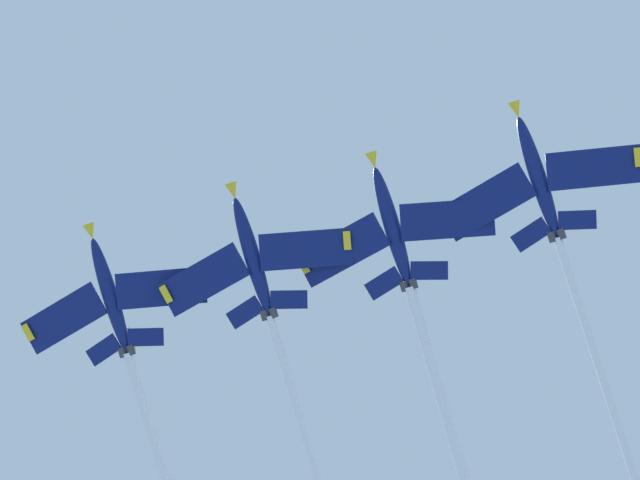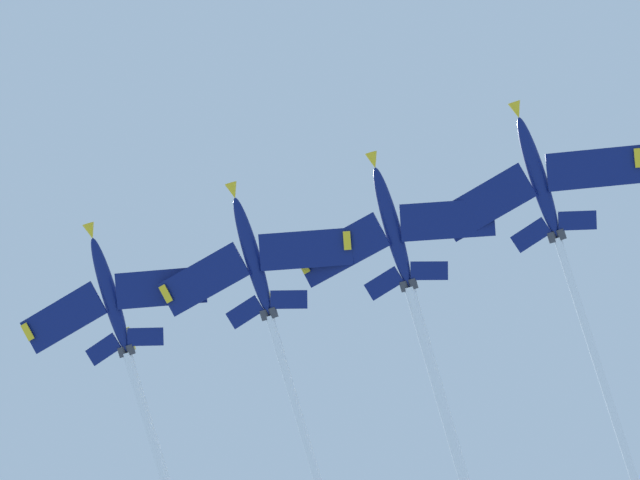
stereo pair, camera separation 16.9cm
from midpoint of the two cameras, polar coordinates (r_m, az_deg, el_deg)
jet_far_left at (r=143.64m, az=9.21°, el=-0.65°), size 20.05×44.17×24.98m
jet_inner_left at (r=144.77m, az=4.06°, el=-4.15°), size 20.09×45.15×26.48m
jet_centre at (r=146.23m, az=-1.57°, el=-4.20°), size 20.08×46.09×26.13m
jet_inner_right at (r=151.40m, az=-7.09°, el=-5.21°), size 20.07×40.06×23.02m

